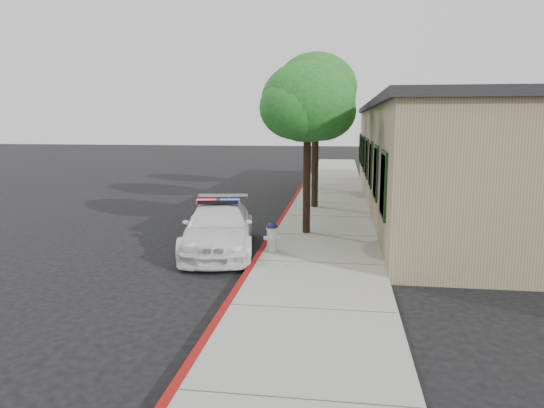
{
  "coord_description": "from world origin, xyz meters",
  "views": [
    {
      "loc": [
        2.14,
        -11.59,
        3.52
      ],
      "look_at": [
        0.3,
        1.31,
        1.33
      ],
      "focal_mm": 32.7,
      "sensor_mm": 36.0,
      "label": 1
    }
  ],
  "objects_px": {
    "clapboard_building": "(458,157)",
    "street_tree_near": "(308,106)",
    "police_car": "(219,227)",
    "fire_hydrant": "(272,236)",
    "street_tree_mid": "(316,91)",
    "street_tree_far": "(315,102)"
  },
  "relations": [
    {
      "from": "fire_hydrant",
      "to": "street_tree_near",
      "type": "xyz_separation_m",
      "value": [
        0.74,
        2.32,
        3.43
      ]
    },
    {
      "from": "clapboard_building",
      "to": "police_car",
      "type": "xyz_separation_m",
      "value": [
        -7.86,
        -7.72,
        -1.47
      ]
    },
    {
      "from": "street_tree_mid",
      "to": "clapboard_building",
      "type": "bearing_deg",
      "value": 10.06
    },
    {
      "from": "street_tree_near",
      "to": "street_tree_mid",
      "type": "relative_size",
      "value": 0.85
    },
    {
      "from": "street_tree_far",
      "to": "clapboard_building",
      "type": "bearing_deg",
      "value": -36.7
    },
    {
      "from": "street_tree_mid",
      "to": "fire_hydrant",
      "type": "bearing_deg",
      "value": -95.8
    },
    {
      "from": "clapboard_building",
      "to": "street_tree_mid",
      "type": "height_order",
      "value": "street_tree_mid"
    },
    {
      "from": "street_tree_mid",
      "to": "street_tree_far",
      "type": "relative_size",
      "value": 1.05
    },
    {
      "from": "street_tree_near",
      "to": "street_tree_far",
      "type": "relative_size",
      "value": 0.9
    },
    {
      "from": "street_tree_mid",
      "to": "street_tree_far",
      "type": "distance_m",
      "value": 5.44
    },
    {
      "from": "clapboard_building",
      "to": "street_tree_far",
      "type": "xyz_separation_m",
      "value": [
        -5.95,
        4.43,
        2.31
      ]
    },
    {
      "from": "clapboard_building",
      "to": "street_tree_mid",
      "type": "distance_m",
      "value": 6.25
    },
    {
      "from": "fire_hydrant",
      "to": "police_car",
      "type": "bearing_deg",
      "value": 158.96
    },
    {
      "from": "fire_hydrant",
      "to": "clapboard_building",
      "type": "bearing_deg",
      "value": 43.38
    },
    {
      "from": "police_car",
      "to": "street_tree_mid",
      "type": "distance_m",
      "value": 8.14
    },
    {
      "from": "clapboard_building",
      "to": "street_tree_near",
      "type": "relative_size",
      "value": 4.08
    },
    {
      "from": "police_car",
      "to": "street_tree_mid",
      "type": "height_order",
      "value": "street_tree_mid"
    },
    {
      "from": "clapboard_building",
      "to": "fire_hydrant",
      "type": "height_order",
      "value": "clapboard_building"
    },
    {
      "from": "street_tree_mid",
      "to": "street_tree_far",
      "type": "height_order",
      "value": "street_tree_mid"
    },
    {
      "from": "police_car",
      "to": "fire_hydrant",
      "type": "distance_m",
      "value": 1.56
    },
    {
      "from": "clapboard_building",
      "to": "street_tree_near",
      "type": "height_order",
      "value": "street_tree_near"
    },
    {
      "from": "police_car",
      "to": "street_tree_far",
      "type": "height_order",
      "value": "street_tree_far"
    }
  ]
}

